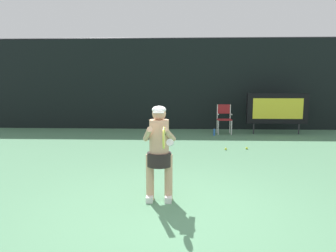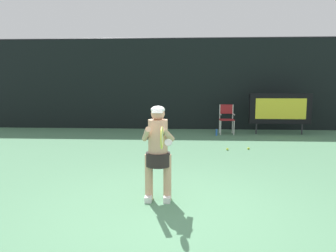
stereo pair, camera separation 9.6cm
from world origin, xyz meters
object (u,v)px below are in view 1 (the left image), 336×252
object	(u,v)px
tennis_player	(159,149)
tennis_racket	(164,138)
umpire_chair	(224,117)
tennis_ball_spare	(247,148)
tennis_ball_loose	(226,149)
scoreboard	(277,108)
water_bottle	(214,132)

from	to	relation	value
tennis_player	tennis_racket	distance (m)	0.64
umpire_chair	tennis_ball_spare	size ratio (longest dim) A/B	15.88
umpire_chair	tennis_ball_loose	distance (m)	2.97
tennis_racket	tennis_ball_loose	world-z (taller)	tennis_racket
scoreboard	tennis_racket	size ratio (longest dim) A/B	3.65
tennis_player	water_bottle	bearing A→B (deg)	76.47
tennis_player	tennis_ball_loose	distance (m)	4.29
scoreboard	tennis_ball_loose	xyz separation A→B (m)	(-2.24, -2.90, -0.91)
tennis_player	tennis_ball_spare	distance (m)	4.67
scoreboard	tennis_ball_spare	bearing A→B (deg)	-120.48
tennis_racket	tennis_ball_loose	size ratio (longest dim) A/B	8.85
tennis_racket	umpire_chair	bearing A→B (deg)	80.87
tennis_player	umpire_chair	bearing A→B (deg)	74.13
umpire_chair	tennis_ball_loose	world-z (taller)	umpire_chair
umpire_chair	tennis_player	xyz separation A→B (m)	(-1.93, -6.79, 0.23)
umpire_chair	tennis_racket	distance (m)	7.60
scoreboard	tennis_ball_spare	distance (m)	3.34
tennis_ball_loose	umpire_chair	bearing A→B (deg)	83.64
tennis_player	tennis_ball_spare	size ratio (longest dim) A/B	22.57
tennis_player	tennis_racket	xyz separation A→B (m)	(0.11, -0.56, 0.28)
tennis_racket	tennis_ball_loose	xyz separation A→B (m)	(1.50, 4.46, -1.10)
umpire_chair	tennis_player	size ratio (longest dim) A/B	0.70
umpire_chair	tennis_ball_spare	world-z (taller)	umpire_chair
tennis_racket	tennis_ball_spare	size ratio (longest dim) A/B	8.85
water_bottle	tennis_ball_spare	size ratio (longest dim) A/B	3.90
umpire_chair	tennis_ball_spare	bearing A→B (deg)	-84.03
tennis_ball_spare	umpire_chair	bearing A→B (deg)	95.97
tennis_racket	tennis_ball_spare	world-z (taller)	tennis_racket
umpire_chair	tennis_ball_loose	xyz separation A→B (m)	(-0.32, -2.90, -0.58)
scoreboard	tennis_ball_loose	size ratio (longest dim) A/B	32.35
water_bottle	tennis_player	bearing A→B (deg)	-103.53
scoreboard	tennis_racket	xyz separation A→B (m)	(-3.74, -7.36, 0.18)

